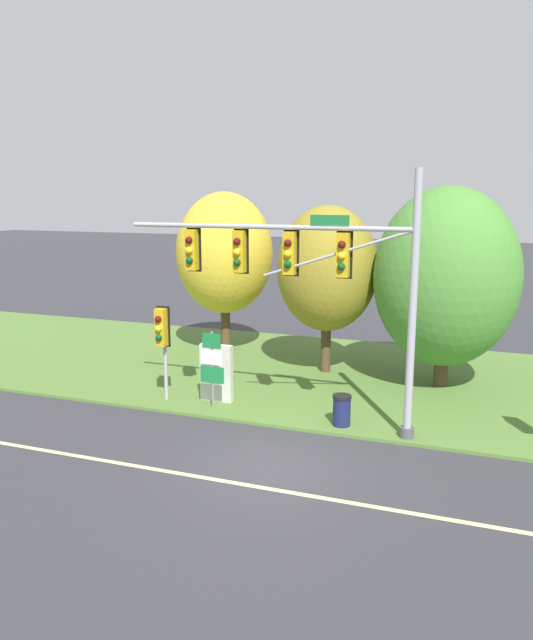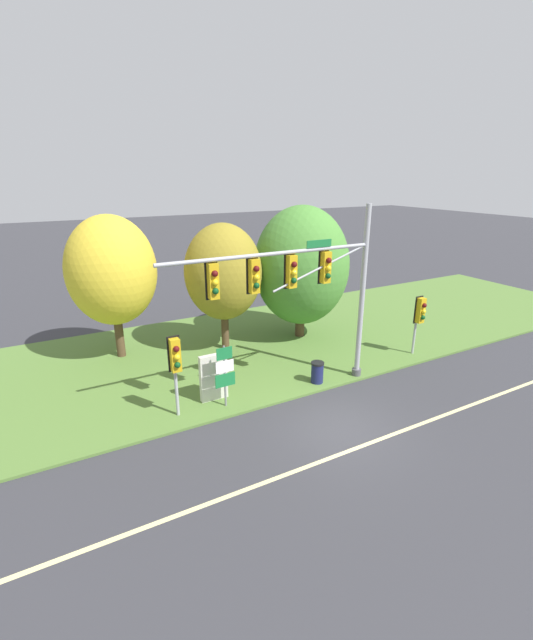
{
  "view_description": "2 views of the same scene",
  "coord_description": "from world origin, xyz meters",
  "px_view_note": "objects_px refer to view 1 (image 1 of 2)",
  "views": [
    {
      "loc": [
        5.08,
        -13.97,
        6.85
      ],
      "look_at": [
        -1.72,
        4.5,
        2.82
      ],
      "focal_mm": 35.0,
      "sensor_mm": 36.0,
      "label": 1
    },
    {
      "loc": [
        -8.67,
        -10.26,
        8.64
      ],
      "look_at": [
        -0.57,
        4.53,
        2.79
      ],
      "focal_mm": 24.0,
      "sensor_mm": 36.0,
      "label": 2
    }
  ],
  "objects_px": {
    "pedestrian_signal_further_along": "(162,333)",
    "tree_behind_signpost": "(446,277)",
    "route_sign_post": "(212,363)",
    "trash_bin": "(342,410)",
    "tree_left_of_mast": "(327,269)",
    "info_kiosk": "(216,373)",
    "tree_nearest_road": "(224,253)",
    "traffic_signal_mast": "(310,270)"
  },
  "relations": [
    {
      "from": "traffic_signal_mast",
      "to": "info_kiosk",
      "type": "distance_m",
      "value": 5.15
    },
    {
      "from": "pedestrian_signal_further_along",
      "to": "tree_left_of_mast",
      "type": "height_order",
      "value": "tree_left_of_mast"
    },
    {
      "from": "traffic_signal_mast",
      "to": "tree_left_of_mast",
      "type": "height_order",
      "value": "traffic_signal_mast"
    },
    {
      "from": "traffic_signal_mast",
      "to": "pedestrian_signal_further_along",
      "type": "xyz_separation_m",
      "value": [
        -5.09,
        0.43,
        -2.32
      ]
    },
    {
      "from": "tree_behind_signpost",
      "to": "tree_left_of_mast",
      "type": "bearing_deg",
      "value": 175.95
    },
    {
      "from": "pedestrian_signal_further_along",
      "to": "route_sign_post",
      "type": "bearing_deg",
      "value": -2.93
    },
    {
      "from": "info_kiosk",
      "to": "traffic_signal_mast",
      "type": "bearing_deg",
      "value": -17.05
    },
    {
      "from": "tree_behind_signpost",
      "to": "tree_nearest_road",
      "type": "bearing_deg",
      "value": 168.52
    },
    {
      "from": "pedestrian_signal_further_along",
      "to": "tree_behind_signpost",
      "type": "distance_m",
      "value": 9.87
    },
    {
      "from": "trash_bin",
      "to": "route_sign_post",
      "type": "bearing_deg",
      "value": 179.11
    },
    {
      "from": "route_sign_post",
      "to": "info_kiosk",
      "type": "distance_m",
      "value": 0.92
    },
    {
      "from": "traffic_signal_mast",
      "to": "pedestrian_signal_further_along",
      "type": "distance_m",
      "value": 5.61
    },
    {
      "from": "tree_behind_signpost",
      "to": "info_kiosk",
      "type": "xyz_separation_m",
      "value": [
        -6.79,
        -4.27,
        -2.94
      ]
    },
    {
      "from": "pedestrian_signal_further_along",
      "to": "tree_behind_signpost",
      "type": "height_order",
      "value": "tree_behind_signpost"
    },
    {
      "from": "trash_bin",
      "to": "tree_behind_signpost",
      "type": "bearing_deg",
      "value": 64.78
    },
    {
      "from": "pedestrian_signal_further_along",
      "to": "tree_left_of_mast",
      "type": "relative_size",
      "value": 0.5
    },
    {
      "from": "tree_left_of_mast",
      "to": "tree_behind_signpost",
      "type": "distance_m",
      "value": 4.32
    },
    {
      "from": "tree_left_of_mast",
      "to": "route_sign_post",
      "type": "bearing_deg",
      "value": -113.41
    },
    {
      "from": "traffic_signal_mast",
      "to": "trash_bin",
      "type": "bearing_deg",
      "value": 16.17
    },
    {
      "from": "traffic_signal_mast",
      "to": "tree_behind_signpost",
      "type": "xyz_separation_m",
      "value": [
        3.33,
        5.34,
        -0.73
      ]
    },
    {
      "from": "tree_nearest_road",
      "to": "info_kiosk",
      "type": "bearing_deg",
      "value": -68.67
    },
    {
      "from": "route_sign_post",
      "to": "pedestrian_signal_further_along",
      "type": "bearing_deg",
      "value": 177.07
    },
    {
      "from": "info_kiosk",
      "to": "route_sign_post",
      "type": "bearing_deg",
      "value": -75.5
    },
    {
      "from": "tree_behind_signpost",
      "to": "route_sign_post",
      "type": "bearing_deg",
      "value": -142.88
    },
    {
      "from": "tree_nearest_road",
      "to": "tree_left_of_mast",
      "type": "relative_size",
      "value": 1.08
    },
    {
      "from": "tree_nearest_road",
      "to": "tree_behind_signpost",
      "type": "height_order",
      "value": "tree_behind_signpost"
    },
    {
      "from": "tree_left_of_mast",
      "to": "tree_behind_signpost",
      "type": "relative_size",
      "value": 0.9
    },
    {
      "from": "tree_behind_signpost",
      "to": "trash_bin",
      "type": "distance_m",
      "value": 6.55
    },
    {
      "from": "traffic_signal_mast",
      "to": "tree_nearest_road",
      "type": "relative_size",
      "value": 1.29
    },
    {
      "from": "traffic_signal_mast",
      "to": "route_sign_post",
      "type": "xyz_separation_m",
      "value": [
        -3.27,
        0.34,
        -3.13
      ]
    },
    {
      "from": "tree_behind_signpost",
      "to": "info_kiosk",
      "type": "height_order",
      "value": "tree_behind_signpost"
    },
    {
      "from": "route_sign_post",
      "to": "trash_bin",
      "type": "distance_m",
      "value": 4.34
    },
    {
      "from": "tree_nearest_road",
      "to": "tree_behind_signpost",
      "type": "distance_m",
      "value": 9.38
    },
    {
      "from": "pedestrian_signal_further_along",
      "to": "info_kiosk",
      "type": "height_order",
      "value": "pedestrian_signal_further_along"
    },
    {
      "from": "traffic_signal_mast",
      "to": "tree_left_of_mast",
      "type": "distance_m",
      "value": 5.76
    },
    {
      "from": "tree_nearest_road",
      "to": "trash_bin",
      "type": "relative_size",
      "value": 7.31
    },
    {
      "from": "tree_nearest_road",
      "to": "info_kiosk",
      "type": "distance_m",
      "value": 7.37
    },
    {
      "from": "pedestrian_signal_further_along",
      "to": "trash_bin",
      "type": "bearing_deg",
      "value": -1.51
    },
    {
      "from": "tree_behind_signpost",
      "to": "trash_bin",
      "type": "bearing_deg",
      "value": -115.22
    },
    {
      "from": "tree_nearest_road",
      "to": "tree_behind_signpost",
      "type": "xyz_separation_m",
      "value": [
        9.19,
        -1.86,
        -0.36
      ]
    },
    {
      "from": "traffic_signal_mast",
      "to": "info_kiosk",
      "type": "xyz_separation_m",
      "value": [
        -3.46,
        1.06,
        -3.67
      ]
    },
    {
      "from": "tree_nearest_road",
      "to": "tree_behind_signpost",
      "type": "bearing_deg",
      "value": -11.48
    }
  ]
}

